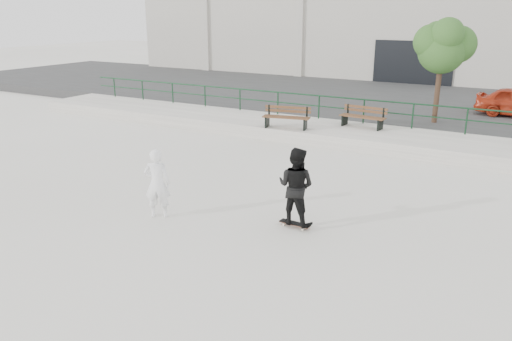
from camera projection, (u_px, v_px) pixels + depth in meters
The scene contains 11 objects.
ground at pixel (190, 219), 12.50m from camera, with size 120.00×120.00×0.00m, color beige.
ledge at pixel (329, 133), 20.32m from camera, with size 30.00×3.00×0.50m, color #B2ABA2.
parking_strip at pixel (385, 101), 27.38m from camera, with size 60.00×14.00×0.50m, color #343434.
railing at pixel (341, 104), 21.09m from camera, with size 28.00×0.06×1.03m.
commercial_building at pixel (440, 17), 37.69m from camera, with size 44.20×16.33×8.00m.
bench_left at pixel (287, 117), 19.91m from camera, with size 1.95×0.92×0.87m.
bench_right at pixel (363, 117), 20.04m from camera, with size 1.88×0.72×0.85m.
tree at pixel (443, 44), 20.08m from camera, with size 2.40×2.13×4.27m.
skateboard at pixel (295, 224), 12.06m from camera, with size 0.79×0.25×0.09m.
standing_skater at pixel (296, 186), 11.77m from camera, with size 0.92×0.71×1.89m, color black.
seated_skater at pixel (157, 183), 12.41m from camera, with size 0.65×0.43×1.78m, color white.
Camera 1 is at (7.09, -9.25, 4.98)m, focal length 35.00 mm.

